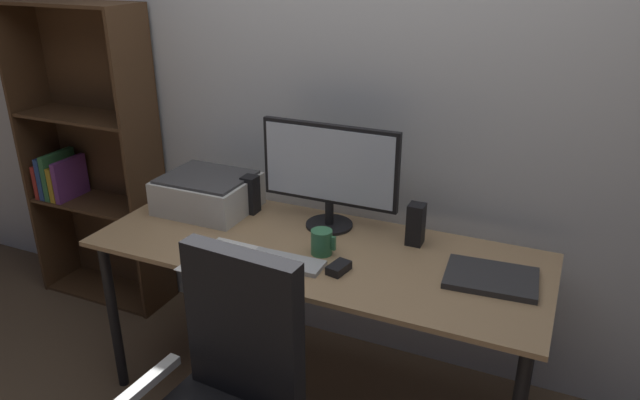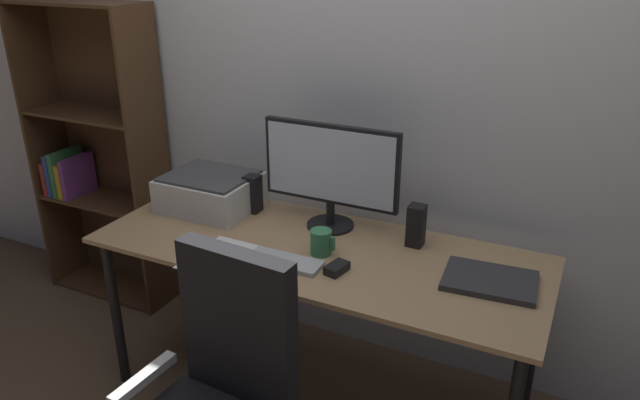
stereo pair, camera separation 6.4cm
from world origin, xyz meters
name	(u,v)px [view 2 (the right image)]	position (x,y,z in m)	size (l,w,h in m)	color
ground_plane	(316,396)	(0.00, 0.00, 0.00)	(12.00, 12.00, 0.00)	brown
back_wall	(369,82)	(0.00, 0.51, 1.30)	(6.40, 0.10, 2.60)	silver
desk	(316,265)	(0.00, 0.00, 0.66)	(1.79, 0.69, 0.74)	tan
monitor	(331,169)	(-0.03, 0.20, 1.00)	(0.59, 0.20, 0.45)	black
keyboard	(285,261)	(-0.05, -0.17, 0.75)	(0.29, 0.11, 0.02)	#B7BABC
mouse	(337,268)	(0.15, -0.14, 0.76)	(0.06, 0.10, 0.03)	black
coffee_mug	(321,242)	(0.04, -0.03, 0.79)	(0.10, 0.08, 0.10)	#387F51
laptop	(490,281)	(0.67, 0.03, 0.75)	(0.32, 0.23, 0.02)	#2D2D30
speaker_left	(253,194)	(-0.41, 0.19, 0.82)	(0.06, 0.07, 0.17)	black
speaker_right	(416,226)	(0.34, 0.19, 0.82)	(0.06, 0.07, 0.17)	black
printer	(211,191)	(-0.60, 0.14, 0.82)	(0.40, 0.34, 0.16)	silver
paper_sheet	(219,257)	(-0.30, -0.23, 0.74)	(0.21, 0.30, 0.00)	white
bookshelf	(99,159)	(-1.48, 0.34, 0.78)	(0.74, 0.28, 1.60)	#4C331E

